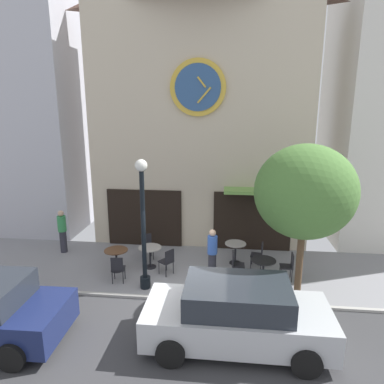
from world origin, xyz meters
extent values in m
cube|color=gray|center=(0.00, 2.04, -0.03)|extent=(26.18, 4.07, 0.05)
cube|color=#A8A5A0|center=(0.00, 0.02, 0.04)|extent=(26.18, 0.12, 0.08)
cube|color=beige|center=(0.05, 5.39, 4.59)|extent=(8.54, 2.64, 9.19)
cylinder|color=gold|center=(0.05, 4.01, 6.16)|extent=(2.04, 0.10, 2.04)
cylinder|color=#2D5184|center=(0.05, 3.95, 6.16)|extent=(1.67, 0.04, 1.67)
cube|color=gold|center=(0.19, 3.91, 6.34)|extent=(0.33, 0.03, 0.40)
cube|color=gold|center=(0.28, 3.91, 5.89)|extent=(0.52, 0.03, 0.57)
cube|color=black|center=(-2.09, 4.03, 1.15)|extent=(2.99, 0.10, 2.30)
cube|color=black|center=(2.18, 4.03, 1.15)|extent=(2.99, 0.10, 2.30)
cube|color=#72A84C|center=(2.44, 3.72, 2.45)|extent=(2.73, 0.90, 0.12)
cube|color=#B2B2BC|center=(-8.49, 5.80, 7.87)|extent=(6.28, 3.45, 15.74)
cylinder|color=black|center=(-1.26, 0.64, 0.18)|extent=(0.32, 0.32, 0.36)
cylinder|color=black|center=(-1.26, 0.64, 1.83)|extent=(0.14, 0.14, 3.67)
sphere|color=white|center=(-1.26, 0.64, 3.85)|extent=(0.36, 0.36, 0.36)
cylinder|color=brown|center=(3.33, 0.61, 1.11)|extent=(0.20, 0.20, 2.22)
ellipsoid|color=#4C7A38|center=(3.33, 0.61, 3.20)|extent=(2.79, 2.51, 2.65)
cylinder|color=black|center=(-2.50, 1.65, 0.38)|extent=(0.07, 0.07, 0.75)
cylinder|color=black|center=(-2.50, 1.65, 0.01)|extent=(0.40, 0.40, 0.03)
cylinder|color=brown|center=(-2.50, 1.65, 0.75)|extent=(0.80, 0.80, 0.03)
cylinder|color=black|center=(-1.42, 2.03, 0.37)|extent=(0.07, 0.07, 0.74)
cylinder|color=black|center=(-1.42, 2.03, 0.01)|extent=(0.40, 0.40, 0.03)
cylinder|color=gray|center=(-1.42, 2.03, 0.74)|extent=(0.80, 0.80, 0.03)
cylinder|color=black|center=(1.54, 2.68, 0.38)|extent=(0.07, 0.07, 0.75)
cylinder|color=black|center=(1.54, 2.68, 0.01)|extent=(0.40, 0.40, 0.03)
cylinder|color=gray|center=(1.54, 2.68, 0.75)|extent=(0.75, 0.75, 0.03)
cylinder|color=black|center=(2.41, 1.45, 0.36)|extent=(0.07, 0.07, 0.72)
cylinder|color=black|center=(2.41, 1.45, 0.01)|extent=(0.40, 0.40, 0.03)
cylinder|color=black|center=(2.41, 1.45, 0.72)|extent=(0.78, 0.78, 0.03)
cube|color=black|center=(1.62, 1.58, 0.45)|extent=(0.40, 0.40, 0.04)
cube|color=black|center=(1.44, 1.58, 0.68)|extent=(0.04, 0.38, 0.45)
cylinder|color=black|center=(1.79, 1.41, 0.23)|extent=(0.03, 0.03, 0.45)
cylinder|color=black|center=(1.79, 1.75, 0.23)|extent=(0.03, 0.03, 0.45)
cylinder|color=black|center=(1.45, 1.41, 0.23)|extent=(0.03, 0.03, 0.45)
cylinder|color=black|center=(1.45, 1.75, 0.23)|extent=(0.03, 0.03, 0.45)
cube|color=black|center=(-0.78, 1.61, 0.45)|extent=(0.56, 0.56, 0.04)
cube|color=black|center=(-0.64, 1.50, 0.68)|extent=(0.26, 0.33, 0.45)
cylinder|color=black|center=(-0.82, 1.85, 0.23)|extent=(0.03, 0.03, 0.45)
cylinder|color=black|center=(-1.02, 1.57, 0.23)|extent=(0.03, 0.03, 0.45)
cylinder|color=black|center=(-0.54, 1.65, 0.23)|extent=(0.03, 0.03, 0.45)
cylinder|color=black|center=(-0.74, 1.37, 0.23)|extent=(0.03, 0.03, 0.45)
cube|color=black|center=(-2.20, 0.93, 0.45)|extent=(0.45, 0.45, 0.04)
cube|color=black|center=(-2.18, 0.75, 0.68)|extent=(0.38, 0.09, 0.45)
cylinder|color=black|center=(-2.05, 1.12, 0.23)|extent=(0.03, 0.03, 0.45)
cylinder|color=black|center=(-2.39, 1.07, 0.23)|extent=(0.03, 0.03, 0.45)
cylinder|color=black|center=(-2.01, 0.78, 0.23)|extent=(0.03, 0.03, 0.45)
cylinder|color=black|center=(-2.35, 0.74, 0.23)|extent=(0.03, 0.03, 0.45)
cube|color=black|center=(-1.67, 2.73, 0.45)|extent=(0.54, 0.54, 0.04)
cube|color=black|center=(-1.76, 2.89, 0.68)|extent=(0.36, 0.21, 0.45)
cylinder|color=black|center=(-1.75, 2.50, 0.23)|extent=(0.03, 0.03, 0.45)
cylinder|color=black|center=(-1.45, 2.65, 0.23)|extent=(0.03, 0.03, 0.45)
cylinder|color=black|center=(-1.90, 2.81, 0.23)|extent=(0.03, 0.03, 0.45)
cylinder|color=black|center=(-1.60, 2.96, 0.23)|extent=(0.03, 0.03, 0.45)
cube|color=black|center=(2.27, 2.45, 0.45)|extent=(0.46, 0.46, 0.04)
cube|color=black|center=(2.45, 2.42, 0.68)|extent=(0.10, 0.38, 0.45)
cylinder|color=black|center=(2.13, 2.64, 0.23)|extent=(0.03, 0.03, 0.45)
cylinder|color=black|center=(2.08, 2.31, 0.23)|extent=(0.03, 0.03, 0.45)
cylinder|color=black|center=(2.47, 2.59, 0.23)|extent=(0.03, 0.03, 0.45)
cylinder|color=black|center=(2.41, 2.25, 0.23)|extent=(0.03, 0.03, 0.45)
cube|color=black|center=(3.16, 1.64, 0.45)|extent=(0.41, 0.41, 0.04)
cube|color=black|center=(3.34, 1.64, 0.68)|extent=(0.05, 0.38, 0.45)
cylinder|color=black|center=(3.00, 1.82, 0.23)|extent=(0.03, 0.03, 0.45)
cylinder|color=black|center=(2.99, 1.48, 0.23)|extent=(0.03, 0.03, 0.45)
cylinder|color=black|center=(3.34, 1.81, 0.23)|extent=(0.03, 0.03, 0.45)
cylinder|color=black|center=(3.33, 1.47, 0.23)|extent=(0.03, 0.03, 0.45)
cylinder|color=#2D2D38|center=(-5.06, 2.98, 0.42)|extent=(0.36, 0.36, 0.85)
cylinder|color=#338C4C|center=(-5.06, 2.98, 1.15)|extent=(0.45, 0.45, 0.60)
sphere|color=tan|center=(-5.06, 2.98, 1.56)|extent=(0.22, 0.22, 0.22)
cylinder|color=#2D2D38|center=(0.77, 1.52, 0.42)|extent=(0.27, 0.27, 0.85)
cylinder|color=#3359B2|center=(0.77, 1.52, 1.15)|extent=(0.33, 0.33, 0.60)
sphere|color=tan|center=(0.77, 1.52, 1.56)|extent=(0.22, 0.22, 0.22)
cylinder|color=black|center=(-3.23, -3.05, 0.32)|extent=(0.64, 0.23, 0.64)
cylinder|color=black|center=(-3.28, -1.25, 0.32)|extent=(0.64, 0.23, 0.64)
cube|color=#B7BABF|center=(1.50, -1.68, 0.60)|extent=(4.30, 1.81, 0.75)
cube|color=#262B33|center=(1.50, -1.68, 1.25)|extent=(2.41, 1.59, 0.60)
cylinder|color=black|center=(2.92, -2.57, 0.32)|extent=(0.64, 0.22, 0.64)
cylinder|color=black|center=(2.92, -0.77, 0.32)|extent=(0.64, 0.22, 0.64)
cylinder|color=black|center=(0.08, -2.58, 0.32)|extent=(0.64, 0.22, 0.64)
cylinder|color=black|center=(0.08, -0.78, 0.32)|extent=(0.64, 0.22, 0.64)
camera|label=1|loc=(1.22, -8.80, 5.42)|focal=32.03mm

